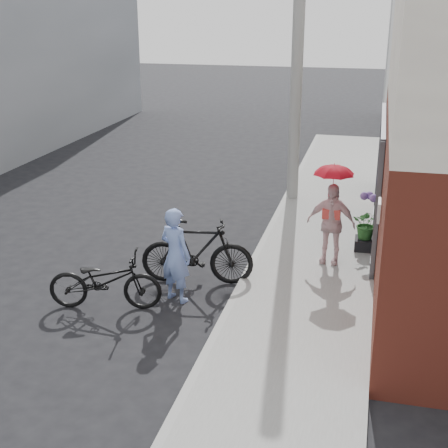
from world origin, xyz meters
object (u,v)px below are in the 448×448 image
at_px(officer, 175,255).
at_px(planter, 366,244).
at_px(bike_left, 105,281).
at_px(bike_right, 197,252).
at_px(utility_pole, 297,59).
at_px(kimono_woman, 331,223).

bearing_deg(officer, planter, -113.69).
xyz_separation_m(officer, planter, (3.04, 2.78, -0.58)).
relative_size(bike_left, planter, 4.31).
bearing_deg(bike_left, officer, -73.07).
bearing_deg(bike_right, bike_left, 128.24).
bearing_deg(utility_pole, officer, -100.90).
distance_m(officer, bike_right, 0.77).
relative_size(officer, kimono_woman, 1.06).
relative_size(utility_pole, kimono_woman, 4.56).
bearing_deg(planter, kimono_woman, -129.06).
bearing_deg(kimono_woman, bike_right, -143.87).
height_order(bike_left, planter, bike_left).
distance_m(bike_left, planter, 5.27).
bearing_deg(planter, bike_left, -140.57).
bearing_deg(planter, bike_right, -144.44).
bearing_deg(officer, bike_right, -78.53).
height_order(bike_right, planter, bike_right).
bearing_deg(planter, officer, -137.49).
bearing_deg(officer, utility_pole, -77.10).
distance_m(kimono_woman, planter, 1.23).
xyz_separation_m(bike_right, kimono_woman, (2.22, 1.25, 0.29)).
xyz_separation_m(utility_pole, kimono_woman, (1.24, -3.92, -2.61)).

